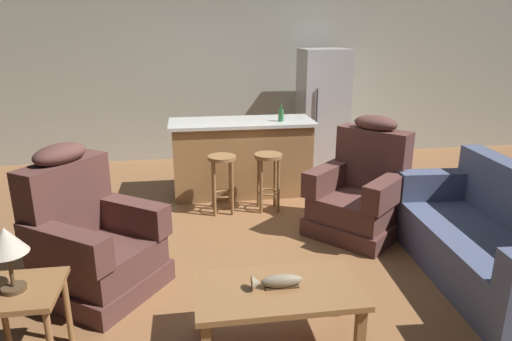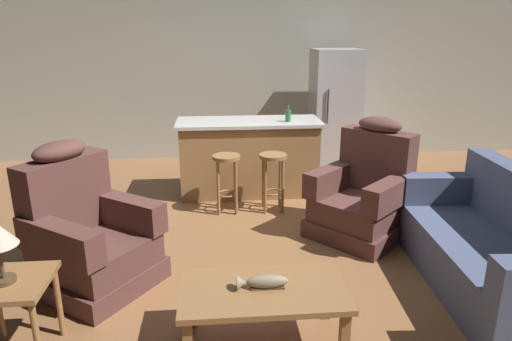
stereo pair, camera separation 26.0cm
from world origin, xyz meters
name	(u,v)px [view 2 (the right image)]	position (x,y,z in m)	size (l,w,h in m)	color
ground_plane	(259,237)	(0.00, 0.00, 0.00)	(12.00, 12.00, 0.00)	brown
back_wall	(241,77)	(0.00, 3.12, 1.30)	(12.00, 0.05, 2.60)	#B2B2A3
coffee_table	(263,296)	(-0.12, -1.64, 0.36)	(1.10, 0.60, 0.42)	olive
fish_figurine	(262,282)	(-0.13, -1.63, 0.46)	(0.34, 0.10, 0.10)	#4C3823
couch	(494,249)	(1.81, -1.10, 0.34)	(0.96, 1.95, 0.94)	#4C5675
recliner_near_lamp	(88,236)	(-1.48, -0.74, 0.42)	(1.17, 1.17, 1.20)	brown
recliner_near_island	(364,195)	(1.08, 0.01, 0.42)	(1.19, 1.19, 1.20)	brown
end_table	(11,294)	(-1.71, -1.63, 0.46)	(0.48, 0.48, 0.56)	olive
kitchen_island	(249,157)	(0.00, 1.35, 0.48)	(1.80, 0.70, 0.95)	#9E7042
bar_stool_left	(227,173)	(-0.30, 0.72, 0.47)	(0.32, 0.32, 0.68)	olive
bar_stool_right	(273,172)	(0.23, 0.72, 0.47)	(0.32, 0.32, 0.68)	olive
refrigerator	(334,108)	(1.40, 2.55, 0.88)	(0.70, 0.69, 1.76)	#B7B7BC
bottle_tall_green	(288,115)	(0.48, 1.24, 1.03)	(0.07, 0.07, 0.20)	#2D6B38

